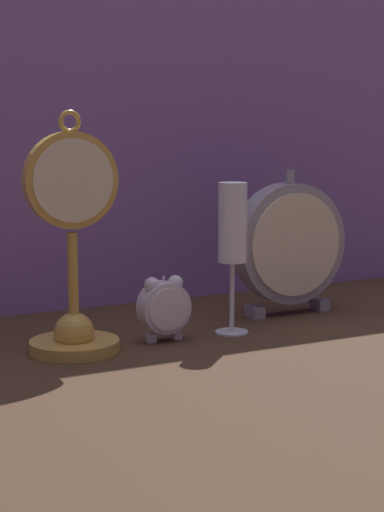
# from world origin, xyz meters

# --- Properties ---
(ground_plane) EXTENTS (4.00, 4.00, 0.00)m
(ground_plane) POSITION_xyz_m (0.00, 0.00, 0.00)
(ground_plane) COLOR #422D1E
(fabric_backdrop_drape) EXTENTS (1.72, 0.01, 0.63)m
(fabric_backdrop_drape) POSITION_xyz_m (0.00, 0.33, 0.32)
(fabric_backdrop_drape) COLOR #8460A8
(fabric_backdrop_drape) RESTS_ON ground_plane
(pocket_watch_on_stand) EXTENTS (0.13, 0.12, 0.32)m
(pocket_watch_on_stand) POSITION_xyz_m (-0.18, 0.06, 0.11)
(pocket_watch_on_stand) COLOR gold
(pocket_watch_on_stand) RESTS_ON ground_plane
(alarm_clock_twin_bell) EXTENTS (0.07, 0.03, 0.09)m
(alarm_clock_twin_bell) POSITION_xyz_m (-0.05, 0.06, 0.05)
(alarm_clock_twin_bell) COLOR silver
(alarm_clock_twin_bell) RESTS_ON ground_plane
(mantel_clock_silver) EXTENTS (0.19, 0.04, 0.23)m
(mantel_clock_silver) POSITION_xyz_m (0.20, 0.13, 0.11)
(mantel_clock_silver) COLOR gray
(mantel_clock_silver) RESTS_ON ground_plane
(champagne_flute) EXTENTS (0.05, 0.05, 0.22)m
(champagne_flute) POSITION_xyz_m (0.05, 0.06, 0.15)
(champagne_flute) COLOR silver
(champagne_flute) RESTS_ON ground_plane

